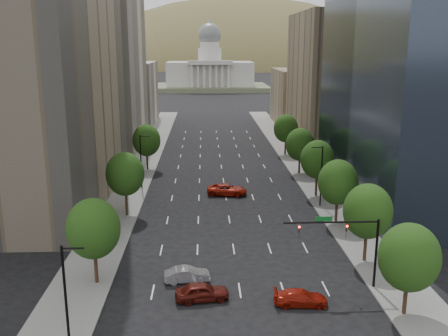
{
  "coord_description": "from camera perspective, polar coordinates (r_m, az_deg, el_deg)",
  "views": [
    {
      "loc": [
        -3.26,
        -13.39,
        22.87
      ],
      "look_at": [
        -0.84,
        46.65,
        8.0
      ],
      "focal_mm": 39.89,
      "sensor_mm": 36.0,
      "label": 1
    }
  ],
  "objects": [
    {
      "name": "filler_left",
      "position": [
        151.6,
        -10.66,
        8.41
      ],
      "size": [
        14.0,
        26.0,
        18.0
      ],
      "primitive_type": "cube",
      "color": "beige",
      "rests_on": "ground"
    },
    {
      "name": "tree_left_0",
      "position": [
        49.69,
        -14.74,
        -6.74
      ],
      "size": [
        5.2,
        5.2,
        8.75
      ],
      "color": "#382316",
      "rests_on": "ground"
    },
    {
      "name": "tree_right_1",
      "position": [
        55.05,
        16.15,
        -4.79
      ],
      "size": [
        5.2,
        5.2,
        8.75
      ],
      "color": "#382316",
      "rests_on": "ground"
    },
    {
      "name": "parking_tan_right",
      "position": [
        117.13,
        11.83,
        9.76
      ],
      "size": [
        14.0,
        30.0,
        30.0
      ],
      "primitive_type": "cube",
      "color": "#8C7759",
      "rests_on": "ground"
    },
    {
      "name": "capitol",
      "position": [
        263.51,
        -1.62,
        10.78
      ],
      "size": [
        60.0,
        40.0,
        35.2
      ],
      "color": "#596647",
      "rests_on": "ground"
    },
    {
      "name": "streetlight_rn",
      "position": [
        72.67,
        11.05,
        -0.73
      ],
      "size": [
        1.7,
        0.2,
        9.0
      ],
      "color": "black",
      "rests_on": "ground"
    },
    {
      "name": "filler_right",
      "position": [
        149.84,
        8.66,
        8.05
      ],
      "size": [
        14.0,
        26.0,
        16.0
      ],
      "primitive_type": "cube",
      "color": "#8C7759",
      "rests_on": "ground"
    },
    {
      "name": "tree_left_2",
      "position": [
        93.61,
        -8.87,
        3.15
      ],
      "size": [
        5.2,
        5.2,
        8.68
      ],
      "color": "#382316",
      "rests_on": "ground"
    },
    {
      "name": "foothills",
      "position": [
        616.95,
        1.24,
        8.25
      ],
      "size": [
        720.0,
        413.0,
        263.0
      ],
      "color": "olive",
      "rests_on": "ground"
    },
    {
      "name": "car_silver",
      "position": [
        50.58,
        -4.24,
        -12.08
      ],
      "size": [
        4.66,
        2.08,
        1.49
      ],
      "primitive_type": "imported",
      "rotation": [
        0.0,
        0.0,
        1.69
      ],
      "color": "#98989D",
      "rests_on": "ground"
    },
    {
      "name": "streetlight_ln",
      "position": [
        81.08,
        -9.46,
        0.86
      ],
      "size": [
        1.7,
        0.2,
        9.0
      ],
      "color": "black",
      "rests_on": "ground"
    },
    {
      "name": "traffic_signal",
      "position": [
        48.85,
        14.4,
        -7.8
      ],
      "size": [
        9.12,
        0.4,
        7.38
      ],
      "color": "black",
      "rests_on": "ground"
    },
    {
      "name": "streetlight_ls",
      "position": [
        39.29,
        -17.58,
        -14.11
      ],
      "size": [
        1.7,
        0.2,
        9.0
      ],
      "color": "black",
      "rests_on": "ground"
    },
    {
      "name": "car_red_near",
      "position": [
        46.9,
        8.78,
        -14.48
      ],
      "size": [
        4.98,
        2.27,
        1.41
      ],
      "primitive_type": "imported",
      "rotation": [
        0.0,
        0.0,
        1.51
      ],
      "color": "maroon",
      "rests_on": "ground"
    },
    {
      "name": "tree_right_4",
      "position": [
        90.77,
        8.71,
        2.68
      ],
      "size": [
        5.2,
        5.2,
        8.46
      ],
      "color": "#382316",
      "rests_on": "ground"
    },
    {
      "name": "midrise_cream_left",
      "position": [
        118.53,
        -13.12,
        10.95
      ],
      "size": [
        14.0,
        30.0,
        35.0
      ],
      "primitive_type": "cube",
      "color": "beige",
      "rests_on": "ground"
    },
    {
      "name": "tree_left_1",
      "position": [
        68.39,
        -11.27,
        -0.69
      ],
      "size": [
        5.2,
        5.2,
        8.97
      ],
      "color": "#382316",
      "rests_on": "ground"
    },
    {
      "name": "tree_right_2",
      "position": [
        66.07,
        12.93,
        -1.61
      ],
      "size": [
        5.2,
        5.2,
        8.61
      ],
      "color": "#382316",
      "rests_on": "ground"
    },
    {
      "name": "car_maroon",
      "position": [
        47.13,
        -2.53,
        -13.98
      ],
      "size": [
        5.17,
        2.63,
        1.69
      ],
      "primitive_type": "imported",
      "rotation": [
        0.0,
        0.0,
        1.7
      ],
      "color": "#4C120C",
      "rests_on": "ground"
    },
    {
      "name": "tree_right_0",
      "position": [
        45.58,
        20.45,
        -9.58
      ],
      "size": [
        5.2,
        5.2,
        8.39
      ],
      "color": "#382316",
      "rests_on": "ground"
    },
    {
      "name": "tree_right_5",
      "position": [
        106.21,
        7.1,
        4.52
      ],
      "size": [
        5.2,
        5.2,
        8.75
      ],
      "color": "#382316",
      "rests_on": "ground"
    },
    {
      "name": "sidewalk_right",
      "position": [
        79.11,
        11.53,
        -3.14
      ],
      "size": [
        6.0,
        200.0,
        0.15
      ],
      "primitive_type": "cube",
      "color": "slate",
      "rests_on": "ground"
    },
    {
      "name": "car_red_far",
      "position": [
        77.97,
        0.35,
        -2.5
      ],
      "size": [
        6.51,
        3.6,
        1.72
      ],
      "primitive_type": "imported",
      "rotation": [
        0.0,
        0.0,
        1.45
      ],
      "color": "#98180B",
      "rests_on": "ground"
    },
    {
      "name": "tree_right_3",
      "position": [
        77.28,
        10.66,
        0.96
      ],
      "size": [
        5.2,
        5.2,
        8.89
      ],
      "color": "#382316",
      "rests_on": "ground"
    },
    {
      "name": "sidewalk_left",
      "position": [
        77.82,
        -11.27,
        -3.41
      ],
      "size": [
        6.0,
        200.0,
        0.15
      ],
      "primitive_type": "cube",
      "color": "slate",
      "rests_on": "ground"
    }
  ]
}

